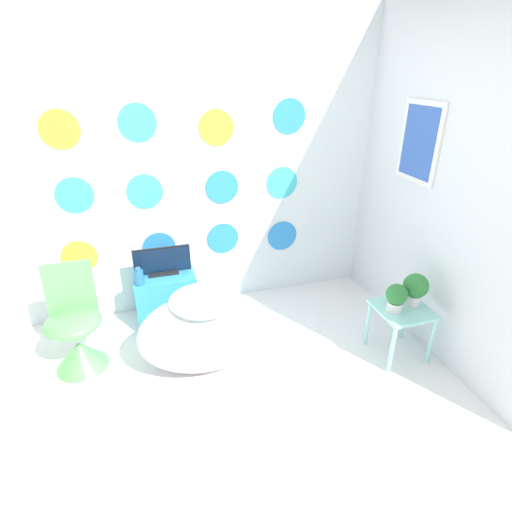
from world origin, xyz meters
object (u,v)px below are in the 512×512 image
(bathtub, at_px, (206,331))
(potted_plant_left, at_px, (396,297))
(vase, at_px, (139,277))
(potted_plant_right, at_px, (415,288))
(tv, at_px, (162,262))
(chair, at_px, (77,337))

(bathtub, bearing_deg, potted_plant_left, -13.75)
(vase, height_order, potted_plant_right, potted_plant_right)
(tv, bearing_deg, vase, -145.08)
(chair, height_order, vase, chair)
(chair, distance_m, vase, 0.63)
(tv, distance_m, potted_plant_right, 2.03)
(bathtub, distance_m, tv, 0.77)
(tv, bearing_deg, potted_plant_left, -32.30)
(chair, xyz_separation_m, vase, (0.49, 0.30, 0.27))
(vase, bearing_deg, potted_plant_right, -23.07)
(vase, bearing_deg, bathtub, -50.91)
(vase, relative_size, potted_plant_left, 0.68)
(potted_plant_left, distance_m, potted_plant_right, 0.18)
(bathtub, xyz_separation_m, potted_plant_right, (1.54, -0.31, 0.29))
(tv, relative_size, potted_plant_left, 2.13)
(bathtub, xyz_separation_m, potted_plant_left, (1.37, -0.33, 0.25))
(bathtub, relative_size, tv, 2.11)
(bathtub, relative_size, vase, 6.57)
(tv, bearing_deg, potted_plant_right, -28.96)
(potted_plant_left, bearing_deg, potted_plant_right, 9.05)
(bathtub, distance_m, chair, 0.95)
(vase, relative_size, potted_plant_right, 0.57)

